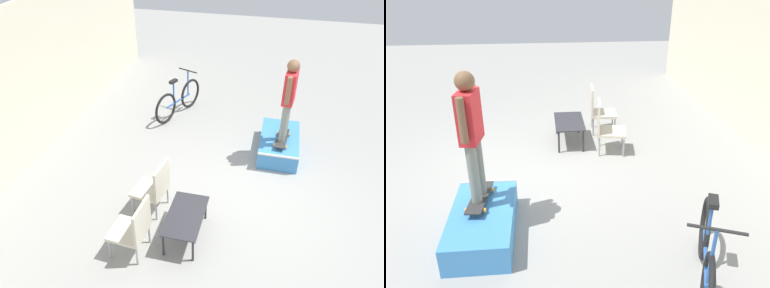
% 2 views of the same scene
% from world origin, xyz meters
% --- Properties ---
extents(ground_plane, '(24.00, 24.00, 0.00)m').
position_xyz_m(ground_plane, '(0.00, 0.00, 0.00)').
color(ground_plane, gray).
extents(house_wall_back, '(12.00, 0.06, 3.00)m').
position_xyz_m(house_wall_back, '(0.00, 4.30, 1.50)').
color(house_wall_back, beige).
rests_on(house_wall_back, ground_plane).
extents(skate_ramp_box, '(1.46, 0.78, 0.39)m').
position_xyz_m(skate_ramp_box, '(1.61, -0.52, 0.19)').
color(skate_ramp_box, '#3D84C6').
rests_on(skate_ramp_box, ground_plane).
extents(skateboard_on_ramp, '(0.78, 0.31, 0.07)m').
position_xyz_m(skateboard_on_ramp, '(1.42, -0.56, 0.45)').
color(skateboard_on_ramp, '#2D2D2D').
rests_on(skateboard_on_ramp, skate_ramp_box).
extents(person_skater, '(0.57, 0.25, 1.63)m').
position_xyz_m(person_skater, '(1.42, -0.56, 1.42)').
color(person_skater, gray).
rests_on(person_skater, skateboard_on_ramp).
extents(coffee_table, '(0.99, 0.55, 0.45)m').
position_xyz_m(coffee_table, '(-1.12, 0.78, 0.40)').
color(coffee_table, '#2D2D33').
rests_on(coffee_table, ground_plane).
extents(patio_chair_left, '(0.56, 0.56, 0.96)m').
position_xyz_m(patio_chair_left, '(-1.60, 1.42, 0.51)').
color(patio_chair_left, '#99999E').
rests_on(patio_chair_left, ground_plane).
extents(patio_chair_right, '(0.59, 0.59, 0.96)m').
position_xyz_m(patio_chair_right, '(-0.66, 1.42, 0.51)').
color(patio_chair_right, '#99999E').
rests_on(patio_chair_right, ground_plane).
extents(bicycle, '(1.62, 0.74, 1.03)m').
position_xyz_m(bicycle, '(2.66, 1.94, 0.39)').
color(bicycle, black).
rests_on(bicycle, ground_plane).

